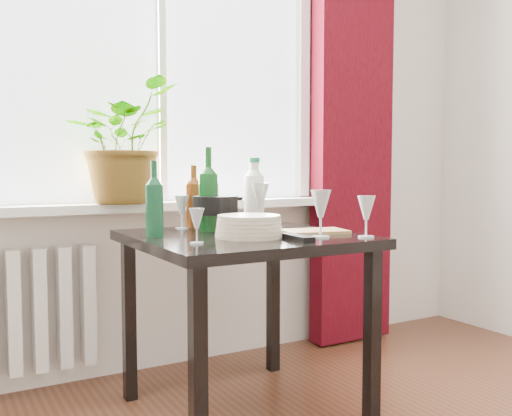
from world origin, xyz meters
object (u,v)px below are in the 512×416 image
cutting_board (315,231)px  radiator (0,314)px  potted_plant (122,141)px  table (243,257)px  cleaning_bottle (254,191)px  bottle_amber (194,196)px  wineglass_back_left (182,212)px  plate_stack (249,227)px  fondue_pot (215,213)px  tv_remote (297,237)px  wineglass_far_right (366,216)px  wine_bottle_right (209,188)px  wineglass_back_center (260,204)px  wine_bottle_left (154,198)px  wineglass_front_left (197,226)px  wineglass_front_right (321,213)px

cutting_board → radiator: bearing=146.4°
radiator → potted_plant: (0.52, -0.07, 0.75)m
radiator → table: bearing=-36.5°
cleaning_bottle → cutting_board: cleaning_bottle is taller
potted_plant → bottle_amber: potted_plant is taller
bottle_amber → wineglass_back_left: 0.10m
plate_stack → fondue_pot: fondue_pot is taller
bottle_amber → tv_remote: bottle_amber is taller
tv_remote → wineglass_far_right: bearing=-10.3°
wine_bottle_right → tv_remote: (0.15, -0.45, -0.17)m
plate_stack → fondue_pot: 0.27m
wineglass_back_center → fondue_pot: (-0.25, -0.06, -0.03)m
cutting_board → cleaning_bottle: bearing=99.9°
bottle_amber → wineglass_far_right: (0.43, -0.66, -0.06)m
wineglass_back_left → cutting_board: size_ratio=0.59×
wine_bottle_right → plate_stack: (0.03, -0.29, -0.14)m
wineglass_back_left → fondue_pot: (0.10, -0.14, -0.00)m
wine_bottle_right → wineglass_back_center: (0.27, 0.04, -0.08)m
cleaning_bottle → fondue_pot: size_ratio=1.47×
radiator → table: size_ratio=0.94×
table → cleaning_bottle: 0.42m
wine_bottle_right → bottle_amber: size_ratio=1.26×
radiator → tv_remote: (0.94, -0.89, 0.37)m
potted_plant → wineglass_back_left: (0.19, -0.25, -0.31)m
table → wineglass_back_center: wineglass_back_center is taller
wine_bottle_left → tv_remote: (0.42, -0.36, -0.14)m
potted_plant → tv_remote: 0.99m
wine_bottle_left → fondue_pot: (0.29, 0.06, -0.07)m
table → potted_plant: 0.80m
wine_bottle_left → cutting_board: bearing=-19.5°
cleaning_bottle → wineglass_front_left: bearing=-137.2°
radiator → cutting_board: size_ratio=3.12×
radiator → plate_stack: (0.82, -0.74, 0.40)m
potted_plant → fondue_pot: potted_plant is taller
potted_plant → wineglass_back_left: size_ratio=3.75×
wineglass_front_left → fondue_pot: 0.42m
radiator → wineglass_back_center: wineglass_back_center is taller
table → potted_plant: (-0.33, 0.56, 0.48)m
fondue_pot → table: bearing=-76.0°
wine_bottle_left → wineglass_front_right: 0.65m
wine_bottle_right → fondue_pot: (0.02, -0.02, -0.11)m
table → potted_plant: size_ratio=1.50×
fondue_pot → tv_remote: size_ratio=1.27×
wine_bottle_right → potted_plant: bearing=125.1°
bottle_amber → cleaning_bottle: bearing=-11.7°
wineglass_back_center → wineglass_back_left: (-0.35, 0.08, -0.03)m
cleaning_bottle → wineglass_front_right: 0.52m
wineglass_front_left → plate_stack: 0.26m
wine_bottle_left → cleaning_bottle: size_ratio=0.92×
wineglass_front_left → radiator: bearing=124.9°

